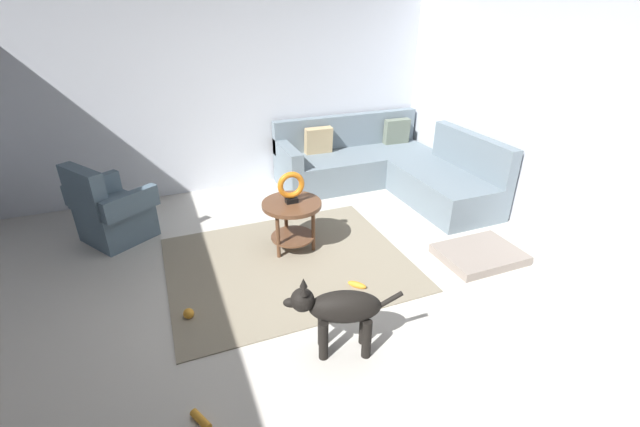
# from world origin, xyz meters

# --- Properties ---
(ground_plane) EXTENTS (6.00, 6.00, 0.10)m
(ground_plane) POSITION_xyz_m (0.00, 0.00, -0.05)
(ground_plane) COLOR beige
(wall_back) EXTENTS (6.00, 0.12, 2.70)m
(wall_back) POSITION_xyz_m (0.00, 2.94, 1.35)
(wall_back) COLOR silver
(wall_back) RESTS_ON ground_plane
(wall_right) EXTENTS (0.12, 6.00, 2.70)m
(wall_right) POSITION_xyz_m (2.94, 0.00, 1.35)
(wall_right) COLOR silver
(wall_right) RESTS_ON ground_plane
(area_rug) EXTENTS (2.30, 1.90, 0.01)m
(area_rug) POSITION_xyz_m (0.15, 0.70, 0.01)
(area_rug) COLOR gray
(area_rug) RESTS_ON ground_plane
(sectional_couch) EXTENTS (2.20, 2.25, 0.88)m
(sectional_couch) POSITION_xyz_m (1.99, 2.02, 0.29)
(sectional_couch) COLOR slate
(sectional_couch) RESTS_ON ground_plane
(armchair) EXTENTS (0.94, 1.00, 0.88)m
(armchair) POSITION_xyz_m (-1.44, 1.86, 0.32)
(armchair) COLOR #4C6070
(armchair) RESTS_ON ground_plane
(side_table) EXTENTS (0.60, 0.60, 0.54)m
(side_table) POSITION_xyz_m (0.29, 0.95, 0.42)
(side_table) COLOR brown
(side_table) RESTS_ON ground_plane
(torus_sculpture) EXTENTS (0.28, 0.08, 0.33)m
(torus_sculpture) POSITION_xyz_m (0.29, 0.95, 0.71)
(torus_sculpture) COLOR black
(torus_sculpture) RESTS_ON side_table
(dog_bed_mat) EXTENTS (0.80, 0.60, 0.09)m
(dog_bed_mat) POSITION_xyz_m (1.98, 0.08, 0.04)
(dog_bed_mat) COLOR gray
(dog_bed_mat) RESTS_ON ground_plane
(dog) EXTENTS (0.82, 0.38, 0.63)m
(dog) POSITION_xyz_m (0.14, -0.54, 0.38)
(dog) COLOR black
(dog) RESTS_ON ground_plane
(dog_toy_ball) EXTENTS (0.09, 0.09, 0.09)m
(dog_toy_ball) POSITION_xyz_m (-0.86, 0.24, 0.04)
(dog_toy_ball) COLOR orange
(dog_toy_ball) RESTS_ON ground_plane
(dog_toy_rope) EXTENTS (0.12, 0.17, 0.05)m
(dog_toy_rope) POSITION_xyz_m (-0.90, -0.79, 0.03)
(dog_toy_rope) COLOR orange
(dog_toy_rope) RESTS_ON ground_plane
(dog_toy_bone) EXTENTS (0.16, 0.17, 0.06)m
(dog_toy_bone) POSITION_xyz_m (0.61, 0.09, 0.03)
(dog_toy_bone) COLOR orange
(dog_toy_bone) RESTS_ON ground_plane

